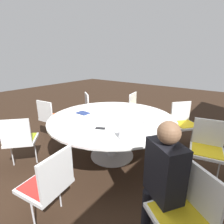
{
  "coord_description": "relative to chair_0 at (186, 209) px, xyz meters",
  "views": [
    {
      "loc": [
        2.22,
        1.68,
        1.72
      ],
      "look_at": [
        0.0,
        0.0,
        0.83
      ],
      "focal_mm": 28.0,
      "sensor_mm": 36.0,
      "label": 1
    }
  ],
  "objects": [
    {
      "name": "chair_7",
      "position": [
        0.49,
        -1.2,
        0.0
      ],
      "size": [
        0.5,
        0.48,
        0.86
      ],
      "rotation": [
        0.0,
        0.0,
        9.58
      ],
      "color": "silver",
      "rests_on": "ground_plane"
    },
    {
      "name": "chair_0",
      "position": [
        0.0,
        0.0,
        0.0
      ],
      "size": [
        0.6,
        0.6,
        0.86
      ],
      "rotation": [
        0.0,
        0.0,
        4.1
      ],
      "color": "silver",
      "rests_on": "ground_plane"
    },
    {
      "name": "chair_1",
      "position": [
        -1.31,
        -0.06,
        0.0
      ],
      "size": [
        0.5,
        0.51,
        0.86
      ],
      "rotation": [
        0.0,
        0.0,
        4.91
      ],
      "color": "silver",
      "rests_on": "ground_plane"
    },
    {
      "name": "conference_table",
      "position": [
        -0.95,
        -1.49,
        0.11
      ],
      "size": [
        2.12,
        2.12,
        0.73
      ],
      "color": "#B7B7BC",
      "rests_on": "ground_plane"
    },
    {
      "name": "chair_4",
      "position": [
        -1.76,
        -2.72,
        0.0
      ],
      "size": [
        0.6,
        0.6,
        0.86
      ],
      "rotation": [
        0.0,
        0.0,
        7.23
      ],
      "color": "silver",
      "rests_on": "ground_plane"
    },
    {
      "name": "ground_plane",
      "position": [
        -0.95,
        -1.49,
        -0.52
      ],
      "size": [
        16.0,
        16.0,
        0.0
      ],
      "primitive_type": "plane",
      "color": "black"
    },
    {
      "name": "spiral_notebook",
      "position": [
        -0.81,
        -2.04,
        0.22
      ],
      "size": [
        0.16,
        0.22,
        0.02
      ],
      "color": "navy",
      "rests_on": "conference_table"
    },
    {
      "name": "cell_phone",
      "position": [
        -0.48,
        -1.34,
        0.21
      ],
      "size": [
        0.13,
        0.16,
        0.01
      ],
      "color": "black",
      "rests_on": "conference_table"
    },
    {
      "name": "chair_2",
      "position": [
        -2.14,
        -0.62,
        0.0
      ],
      "size": [
        0.61,
        0.6,
        0.86
      ],
      "rotation": [
        0.0,
        0.0,
        5.61
      ],
      "color": "silver",
      "rests_on": "ground_plane"
    },
    {
      "name": "chair_5",
      "position": [
        -0.72,
        -2.94,
        0.0
      ],
      "size": [
        0.47,
        0.48,
        0.86
      ],
      "rotation": [
        0.0,
        0.0,
        7.97
      ],
      "color": "silver",
      "rests_on": "ground_plane"
    },
    {
      "name": "laptop",
      "position": [
        -0.53,
        -0.88,
        0.26
      ],
      "size": [
        0.41,
        0.39,
        0.21
      ],
      "rotation": [
        0.0,
        0.0,
        -0.61
      ],
      "color": "silver",
      "rests_on": "conference_table"
    },
    {
      "name": "chair_6",
      "position": [
        0.18,
        -2.43,
        0.0
      ],
      "size": [
        0.61,
        0.61,
        0.86
      ],
      "rotation": [
        0.0,
        0.0,
        8.69
      ],
      "color": "silver",
      "rests_on": "ground_plane"
    },
    {
      "name": "chair_3",
      "position": [
        -2.39,
        -1.79,
        0.0
      ],
      "size": [
        0.5,
        0.49,
        0.86
      ],
      "rotation": [
        0.0,
        0.0,
        6.44
      ],
      "color": "silver",
      "rests_on": "ground_plane"
    },
    {
      "name": "handbag",
      "position": [
        -2.49,
        -1.08,
        -0.38
      ],
      "size": [
        0.36,
        0.16,
        0.28
      ],
      "color": "#513319",
      "rests_on": "ground_plane"
    },
    {
      "name": "person_0",
      "position": [
        -0.07,
        -0.24,
        0.19
      ],
      "size": [
        0.39,
        0.42,
        1.21
      ],
      "rotation": [
        0.0,
        0.0,
        4.1
      ],
      "color": "black",
      "rests_on": "ground_plane"
    }
  ]
}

